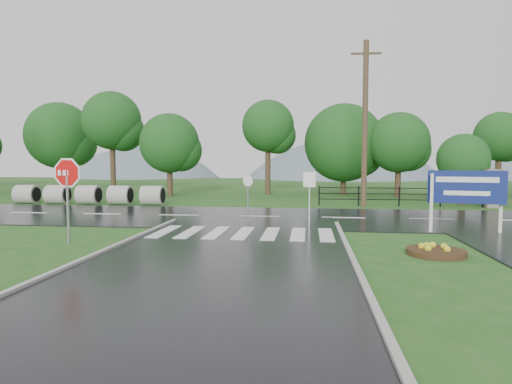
# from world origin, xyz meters

# --- Properties ---
(ground) EXTENTS (120.00, 120.00, 0.00)m
(ground) POSITION_xyz_m (0.00, 0.00, 0.00)
(ground) COLOR #24531B
(ground) RESTS_ON ground
(main_road) EXTENTS (90.00, 8.00, 0.04)m
(main_road) POSITION_xyz_m (0.00, 10.00, 0.00)
(main_road) COLOR black
(main_road) RESTS_ON ground
(walkway) EXTENTS (2.20, 11.00, 0.04)m
(walkway) POSITION_xyz_m (8.50, 4.00, 0.00)
(walkway) COLOR black
(walkway) RESTS_ON ground
(crosswalk) EXTENTS (6.50, 2.80, 0.02)m
(crosswalk) POSITION_xyz_m (0.00, 5.00, 0.06)
(crosswalk) COLOR silver
(crosswalk) RESTS_ON ground
(curb_right) EXTENTS (0.15, 24.00, 0.12)m
(curb_right) POSITION_xyz_m (3.55, -4.00, 0.00)
(curb_right) COLOR #A3A39B
(curb_right) RESTS_ON ground
(pillar_west) EXTENTS (1.00, 1.00, 2.24)m
(pillar_west) POSITION_xyz_m (13.00, 16.00, 1.18)
(pillar_west) COLOR gray
(pillar_west) RESTS_ON ground
(fence_west) EXTENTS (9.58, 0.08, 1.20)m
(fence_west) POSITION_xyz_m (7.75, 16.00, 0.72)
(fence_west) COLOR black
(fence_west) RESTS_ON ground
(hills) EXTENTS (102.00, 48.00, 48.00)m
(hills) POSITION_xyz_m (3.49, 65.00, -15.54)
(hills) COLOR slate
(hills) RESTS_ON ground
(treeline) EXTENTS (83.20, 5.20, 10.00)m
(treeline) POSITION_xyz_m (1.00, 24.00, 0.00)
(treeline) COLOR #164818
(treeline) RESTS_ON ground
(culvert_pipes) EXTENTS (9.70, 1.20, 1.20)m
(culvert_pipes) POSITION_xyz_m (-11.42, 15.00, 0.60)
(culvert_pipes) COLOR #9E9B93
(culvert_pipes) RESTS_ON ground
(stop_sign) EXTENTS (1.32, 0.18, 2.97)m
(stop_sign) POSITION_xyz_m (-5.38, 2.55, 2.05)
(stop_sign) COLOR #939399
(stop_sign) RESTS_ON ground
(estate_billboard) EXTENTS (2.63, 0.67, 2.34)m
(estate_billboard) POSITION_xyz_m (8.17, 6.27, 1.61)
(estate_billboard) COLOR silver
(estate_billboard) RESTS_ON ground
(flower_bed) EXTENTS (1.64, 1.64, 0.33)m
(flower_bed) POSITION_xyz_m (6.00, 2.24, 0.12)
(flower_bed) COLOR #332111
(flower_bed) RESTS_ON ground
(reg_sign_small) EXTENTS (0.50, 0.09, 2.26)m
(reg_sign_small) POSITION_xyz_m (2.39, 7.11, 1.59)
(reg_sign_small) COLOR #939399
(reg_sign_small) RESTS_ON ground
(reg_sign_round) EXTENTS (0.46, 0.18, 2.07)m
(reg_sign_round) POSITION_xyz_m (-0.31, 8.37, 1.32)
(reg_sign_round) COLOR #939399
(reg_sign_round) RESTS_ON ground
(utility_pole_east) EXTENTS (1.73, 0.32, 9.71)m
(utility_pole_east) POSITION_xyz_m (5.61, 15.50, 4.93)
(utility_pole_east) COLOR #473523
(utility_pole_east) RESTS_ON ground
(entrance_tree_left) EXTENTS (3.12, 3.12, 4.41)m
(entrance_tree_left) POSITION_xyz_m (11.83, 17.50, 2.83)
(entrance_tree_left) COLOR #3D2B1C
(entrance_tree_left) RESTS_ON ground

